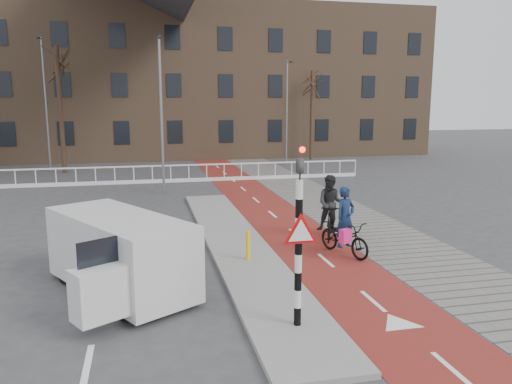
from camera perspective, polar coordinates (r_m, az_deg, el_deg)
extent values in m
plane|color=#38383A|center=(12.14, 4.61, -11.18)|extent=(120.00, 120.00, 0.00)
cube|color=maroon|center=(21.80, 0.57, -1.43)|extent=(2.50, 60.00, 0.01)
cube|color=slate|center=(22.60, 7.50, -1.10)|extent=(3.00, 60.00, 0.01)
cube|color=gray|center=(15.64, -2.24, -5.96)|extent=(1.80, 16.00, 0.12)
cylinder|color=black|center=(9.65, 4.86, -7.10)|extent=(0.14, 0.14, 2.88)
imported|color=black|center=(9.27, 5.04, 3.82)|extent=(0.13, 0.16, 0.80)
cylinder|color=#FF0C05|center=(9.12, 5.32, 4.84)|extent=(0.11, 0.02, 0.11)
cylinder|color=yellow|center=(13.86, -0.90, -6.08)|extent=(0.12, 0.12, 0.82)
imported|color=black|center=(14.86, 10.08, -5.16)|extent=(1.33, 2.05, 1.02)
imported|color=#122343|center=(14.71, 10.16, -2.84)|extent=(0.76, 0.63, 1.77)
cube|color=#EC2180|center=(14.27, 10.17, -4.97)|extent=(0.37, 0.31, 0.39)
imported|color=black|center=(16.48, 8.50, -3.27)|extent=(1.33, 2.02, 1.18)
imported|color=black|center=(16.36, 8.56, -1.31)|extent=(1.11, 1.02, 1.86)
cube|color=silver|center=(12.17, -15.29, -6.58)|extent=(3.65, 4.54, 1.71)
cube|color=green|center=(12.28, -19.33, -7.15)|extent=(1.42, 2.36, 0.55)
cube|color=green|center=(12.19, -11.19, -6.88)|extent=(1.42, 2.36, 0.55)
cube|color=black|center=(10.35, -15.81, -7.29)|extent=(1.35, 0.83, 0.90)
cylinder|color=black|center=(10.87, -14.83, -12.46)|extent=(0.49, 0.62, 0.60)
cylinder|color=black|center=(11.57, -8.42, -10.79)|extent=(0.49, 0.62, 0.60)
cylinder|color=black|center=(13.35, -20.93, -8.48)|extent=(0.49, 0.62, 0.60)
cylinder|color=black|center=(13.92, -15.39, -7.38)|extent=(0.49, 0.62, 0.60)
cube|color=silver|center=(28.04, -15.88, 2.76)|extent=(28.00, 0.08, 0.08)
cube|color=silver|center=(28.15, -15.80, 1.05)|extent=(28.00, 0.10, 0.20)
cube|color=#7F6047|center=(42.80, -12.44, 12.16)|extent=(46.00, 10.00, 12.00)
cylinder|color=#312116|center=(33.34, -21.42, 8.63)|extent=(0.28, 0.28, 7.75)
cylinder|color=#312116|center=(38.78, 6.36, 8.68)|extent=(0.22, 0.22, 6.75)
cylinder|color=slate|center=(24.42, -10.75, 8.41)|extent=(0.12, 0.12, 7.42)
cylinder|color=slate|center=(34.94, -22.87, 9.11)|extent=(0.12, 0.12, 8.39)
cylinder|color=slate|center=(35.37, 3.53, 8.94)|extent=(0.12, 0.12, 7.21)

